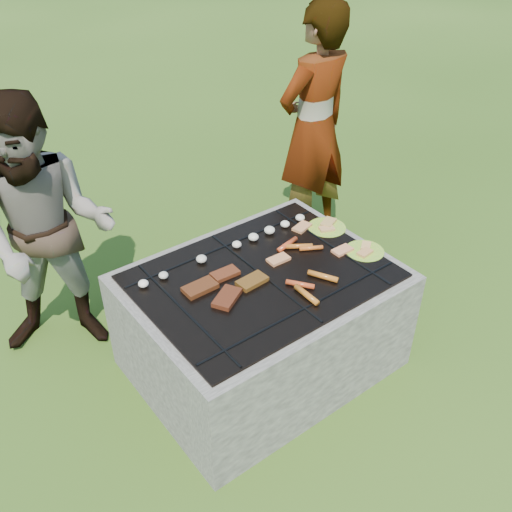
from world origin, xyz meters
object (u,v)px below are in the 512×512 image
(plate_far, at_px, (327,227))
(bystander, at_px, (47,234))
(plate_near, at_px, (365,251))
(cook, at_px, (314,128))
(fire_pit, at_px, (262,325))

(plate_far, xyz_separation_m, bystander, (-1.32, 0.68, 0.12))
(plate_near, relative_size, bystander, 0.16)
(plate_near, height_order, bystander, bystander)
(plate_far, relative_size, bystander, 0.17)
(cook, bearing_deg, bystander, -1.97)
(plate_far, height_order, bystander, bystander)
(fire_pit, distance_m, plate_near, 0.67)
(plate_near, xyz_separation_m, bystander, (-1.32, 0.97, 0.13))
(plate_near, height_order, cook, cook)
(plate_far, bearing_deg, fire_pit, -166.94)
(cook, bearing_deg, plate_near, 58.90)
(plate_near, bearing_deg, cook, 62.07)
(plate_far, xyz_separation_m, plate_near, (-0.00, -0.29, -0.00))
(fire_pit, height_order, plate_far, plate_far)
(fire_pit, height_order, plate_near, plate_near)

